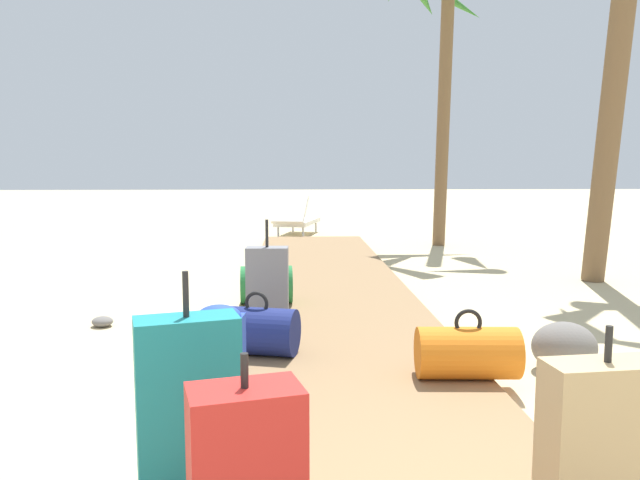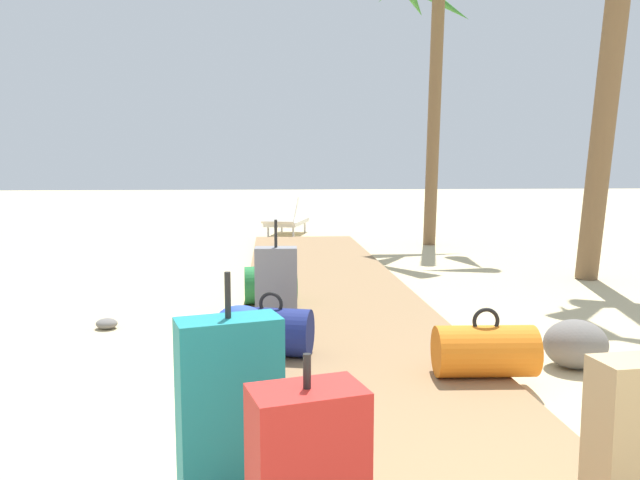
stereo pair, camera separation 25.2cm
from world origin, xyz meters
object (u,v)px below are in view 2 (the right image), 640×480
backpack_blue (240,345)px  suitcase_teal (230,404)px  suitcase_grey (276,287)px  palm_tree_far_right (437,6)px  duffel_bag_navy (271,331)px  duffel_bag_green (270,285)px  duffel_bag_orange (485,351)px  lounge_chair (285,219)px

backpack_blue → suitcase_teal: bearing=-89.4°
suitcase_grey → suitcase_teal: (-0.21, -2.44, 0.03)m
backpack_blue → palm_tree_far_right: size_ratio=0.10×
duffel_bag_navy → suitcase_teal: 1.75m
duffel_bag_navy → suitcase_teal: (-0.16, -1.73, 0.18)m
backpack_blue → palm_tree_far_right: palm_tree_far_right is taller
duffel_bag_green → suitcase_teal: bearing=-92.8°
duffel_bag_navy → suitcase_teal: suitcase_teal is taller
suitcase_grey → duffel_bag_orange: (1.24, -1.25, -0.16)m
duffel_bag_navy → backpack_blue: 0.64m
duffel_bag_navy → duffel_bag_green: bearing=90.1°
duffel_bag_navy → lounge_chair: bearing=87.8°
duffel_bag_navy → suitcase_grey: suitcase_grey is taller
duffel_bag_orange → duffel_bag_navy: bearing=157.5°
duffel_bag_navy → lounge_chair: (0.30, 7.79, 0.09)m
suitcase_grey → palm_tree_far_right: 6.99m
duffel_bag_orange → palm_tree_far_right: (1.44, 6.67, 3.67)m
backpack_blue → lounge_chair: (0.47, 8.40, -0.00)m
suitcase_teal → duffel_bag_orange: suitcase_teal is taller
duffel_bag_orange → duffel_bag_green: size_ratio=1.25×
duffel_bag_orange → lounge_chair: (-0.99, 8.32, 0.09)m
suitcase_teal → lounge_chair: bearing=87.2°
duffel_bag_orange → palm_tree_far_right: palm_tree_far_right is taller
palm_tree_far_right → lounge_chair: size_ratio=2.94×
duffel_bag_orange → duffel_bag_green: duffel_bag_green is taller
backpack_blue → palm_tree_far_right: (2.89, 6.75, 3.57)m
duffel_bag_green → lounge_chair: lounge_chair is taller
duffel_bag_orange → palm_tree_far_right: size_ratio=0.13×
duffel_bag_orange → suitcase_grey: bearing=134.8°
suitcase_teal → backpack_blue: size_ratio=1.81×
duffel_bag_navy → backpack_blue: (-0.18, -0.60, 0.09)m
suitcase_teal → duffel_bag_green: suitcase_teal is taller
duffel_bag_navy → palm_tree_far_right: bearing=66.1°
backpack_blue → duffel_bag_green: (0.17, 2.17, -0.08)m
duffel_bag_green → duffel_bag_orange: bearing=-58.6°
suitcase_teal → backpack_blue: 1.13m
suitcase_teal → lounge_chair: suitcase_teal is taller
suitcase_teal → duffel_bag_orange: (1.45, 1.20, -0.19)m
duffel_bag_green → suitcase_grey: bearing=-87.0°
duffel_bag_green → palm_tree_far_right: size_ratio=0.10×
lounge_chair → duffel_bag_green: bearing=-92.7°
backpack_blue → lounge_chair: 8.41m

